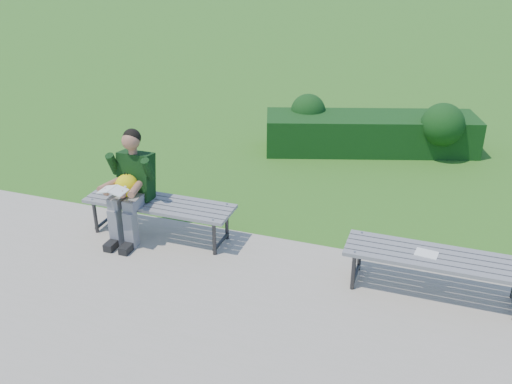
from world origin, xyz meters
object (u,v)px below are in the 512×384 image
at_px(hedge, 375,130).
at_px(bench_right, 436,260).
at_px(paper_sheet, 426,254).
at_px(seated_boy, 130,183).
at_px(bench_left, 159,206).

relative_size(hedge, bench_right, 1.95).
bearing_deg(paper_sheet, bench_right, -0.00).
distance_m(hedge, paper_sheet, 4.03).
bearing_deg(bench_right, hedge, 107.02).
distance_m(seated_boy, paper_sheet, 3.38).
relative_size(bench_left, paper_sheet, 7.54).
height_order(bench_left, paper_sheet, bench_left).
height_order(bench_right, paper_sheet, bench_right).
height_order(hedge, seated_boy, seated_boy).
distance_m(bench_right, seated_boy, 3.48).
bearing_deg(bench_right, bench_left, 177.17).
xyz_separation_m(bench_left, seated_boy, (-0.30, -0.10, 0.30)).
bearing_deg(bench_left, bench_right, -2.83).
distance_m(hedge, bench_left, 4.21).
relative_size(seated_boy, paper_sheet, 5.51).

